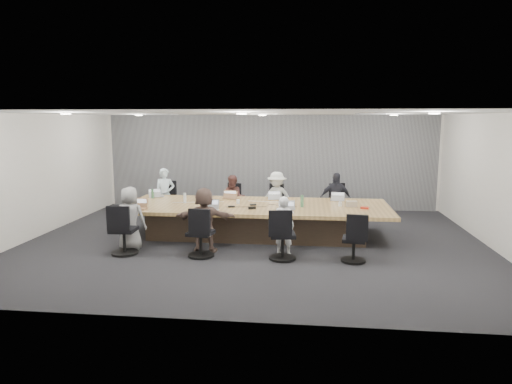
# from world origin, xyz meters

# --- Properties ---
(floor) EXTENTS (10.00, 8.00, 0.00)m
(floor) POSITION_xyz_m (0.00, 0.00, 0.00)
(floor) COLOR black
(floor) RESTS_ON ground
(ceiling) EXTENTS (10.00, 8.00, 0.00)m
(ceiling) POSITION_xyz_m (0.00, 0.00, 2.80)
(ceiling) COLOR white
(ceiling) RESTS_ON wall_back
(wall_back) EXTENTS (10.00, 0.00, 2.80)m
(wall_back) POSITION_xyz_m (0.00, 4.00, 1.40)
(wall_back) COLOR silver
(wall_back) RESTS_ON ground
(wall_front) EXTENTS (10.00, 0.00, 2.80)m
(wall_front) POSITION_xyz_m (0.00, -4.00, 1.40)
(wall_front) COLOR silver
(wall_front) RESTS_ON ground
(wall_left) EXTENTS (0.00, 8.00, 2.80)m
(wall_left) POSITION_xyz_m (-5.00, 0.00, 1.40)
(wall_left) COLOR silver
(wall_left) RESTS_ON ground
(wall_right) EXTENTS (0.00, 8.00, 2.80)m
(wall_right) POSITION_xyz_m (5.00, 0.00, 1.40)
(wall_right) COLOR silver
(wall_right) RESTS_ON ground
(curtain) EXTENTS (9.80, 0.04, 2.80)m
(curtain) POSITION_xyz_m (0.00, 3.92, 1.40)
(curtain) COLOR gray
(curtain) RESTS_ON ground
(conference_table) EXTENTS (6.00, 2.20, 0.74)m
(conference_table) POSITION_xyz_m (0.00, 0.50, 0.40)
(conference_table) COLOR #433225
(conference_table) RESTS_ON ground
(chair_0) EXTENTS (0.66, 0.66, 0.80)m
(chair_0) POSITION_xyz_m (-2.59, 2.20, 0.40)
(chair_0) COLOR black
(chair_0) RESTS_ON ground
(chair_1) EXTENTS (0.62, 0.62, 0.73)m
(chair_1) POSITION_xyz_m (-0.75, 2.20, 0.36)
(chair_1) COLOR black
(chair_1) RESTS_ON ground
(chair_2) EXTENTS (0.58, 0.58, 0.73)m
(chair_2) POSITION_xyz_m (0.37, 2.20, 0.37)
(chair_2) COLOR black
(chair_2) RESTS_ON ground
(chair_3) EXTENTS (0.68, 0.68, 0.80)m
(chair_3) POSITION_xyz_m (1.86, 2.20, 0.40)
(chair_3) COLOR black
(chair_3) RESTS_ON ground
(chair_4) EXTENTS (0.58, 0.58, 0.83)m
(chair_4) POSITION_xyz_m (-2.47, -1.20, 0.42)
(chair_4) COLOR black
(chair_4) RESTS_ON ground
(chair_5) EXTENTS (0.61, 0.61, 0.80)m
(chair_5) POSITION_xyz_m (-0.91, -1.20, 0.40)
(chair_5) COLOR black
(chair_5) RESTS_ON ground
(chair_6) EXTENTS (0.62, 0.62, 0.82)m
(chair_6) POSITION_xyz_m (0.69, -1.20, 0.41)
(chair_6) COLOR black
(chair_6) RESTS_ON ground
(chair_7) EXTENTS (0.55, 0.55, 0.73)m
(chair_7) POSITION_xyz_m (2.04, -1.20, 0.36)
(chair_7) COLOR black
(chair_7) RESTS_ON ground
(person_0) EXTENTS (0.57, 0.43, 1.40)m
(person_0) POSITION_xyz_m (-2.59, 1.85, 0.70)
(person_0) COLOR silver
(person_0) RESTS_ON ground
(laptop_0) EXTENTS (0.33, 0.27, 0.02)m
(laptop_0) POSITION_xyz_m (-2.59, 1.30, 0.75)
(laptop_0) COLOR #B2B2B7
(laptop_0) RESTS_ON conference_table
(person_1) EXTENTS (0.64, 0.52, 1.24)m
(person_1) POSITION_xyz_m (-0.75, 1.85, 0.62)
(person_1) COLOR #55302C
(person_1) RESTS_ON ground
(laptop_1) EXTENTS (0.40, 0.31, 0.02)m
(laptop_1) POSITION_xyz_m (-0.75, 1.30, 0.75)
(laptop_1) COLOR #8C6647
(laptop_1) RESTS_ON conference_table
(person_2) EXTENTS (0.94, 0.65, 1.34)m
(person_2) POSITION_xyz_m (0.37, 1.85, 0.67)
(person_2) COLOR #BBC0BA
(person_2) RESTS_ON ground
(laptop_2) EXTENTS (0.32, 0.24, 0.02)m
(laptop_2) POSITION_xyz_m (0.37, 1.30, 0.75)
(laptop_2) COLOR #B2B2B7
(laptop_2) RESTS_ON conference_table
(person_3) EXTENTS (0.80, 0.36, 1.34)m
(person_3) POSITION_xyz_m (1.86, 1.85, 0.67)
(person_3) COLOR #24252F
(person_3) RESTS_ON ground
(laptop_3) EXTENTS (0.33, 0.24, 0.02)m
(laptop_3) POSITION_xyz_m (1.86, 1.30, 0.75)
(laptop_3) COLOR #B2B2B7
(laptop_3) RESTS_ON conference_table
(person_4) EXTENTS (0.64, 0.42, 1.31)m
(person_4) POSITION_xyz_m (-2.47, -0.85, 0.66)
(person_4) COLOR gray
(person_4) RESTS_ON ground
(laptop_4) EXTENTS (0.30, 0.22, 0.02)m
(laptop_4) POSITION_xyz_m (-2.47, -0.30, 0.75)
(laptop_4) COLOR #8C6647
(laptop_4) RESTS_ON conference_table
(person_5) EXTENTS (1.26, 0.47, 1.33)m
(person_5) POSITION_xyz_m (-0.91, -0.85, 0.67)
(person_5) COLOR brown
(person_5) RESTS_ON ground
(laptop_5) EXTENTS (0.36, 0.25, 0.02)m
(laptop_5) POSITION_xyz_m (-0.91, -0.30, 0.75)
(laptop_5) COLOR #B2B2B7
(laptop_5) RESTS_ON conference_table
(person_6) EXTENTS (0.48, 0.37, 1.18)m
(person_6) POSITION_xyz_m (0.69, -0.85, 0.59)
(person_6) COLOR silver
(person_6) RESTS_ON ground
(laptop_6) EXTENTS (0.38, 0.29, 0.02)m
(laptop_6) POSITION_xyz_m (0.69, -0.30, 0.75)
(laptop_6) COLOR #B2B2B7
(laptop_6) RESTS_ON conference_table
(bottle_green_left) EXTENTS (0.08, 0.08, 0.23)m
(bottle_green_left) POSITION_xyz_m (-2.65, 1.07, 0.85)
(bottle_green_left) COLOR #457D53
(bottle_green_left) RESTS_ON conference_table
(bottle_green_right) EXTENTS (0.10, 0.10, 0.26)m
(bottle_green_right) POSITION_xyz_m (1.04, 0.36, 0.87)
(bottle_green_right) COLOR #457D53
(bottle_green_right) RESTS_ON conference_table
(bottle_clear) EXTENTS (0.08, 0.08, 0.23)m
(bottle_clear) POSITION_xyz_m (-1.69, 0.55, 0.86)
(bottle_clear) COLOR silver
(bottle_clear) RESTS_ON conference_table
(cup_white_far) EXTENTS (0.10, 0.10, 0.10)m
(cup_white_far) POSITION_xyz_m (-0.44, 0.58, 0.79)
(cup_white_far) COLOR white
(cup_white_far) RESTS_ON conference_table
(cup_white_near) EXTENTS (0.10, 0.10, 0.10)m
(cup_white_near) POSITION_xyz_m (1.89, 0.53, 0.79)
(cup_white_near) COLOR white
(cup_white_near) RESTS_ON conference_table
(mug_brown) EXTENTS (0.11, 0.11, 0.12)m
(mug_brown) POSITION_xyz_m (-2.65, 0.06, 0.80)
(mug_brown) COLOR brown
(mug_brown) RESTS_ON conference_table
(mic_left) EXTENTS (0.17, 0.13, 0.03)m
(mic_left) POSITION_xyz_m (-0.52, 0.15, 0.75)
(mic_left) COLOR black
(mic_left) RESTS_ON conference_table
(mic_right) EXTENTS (0.16, 0.13, 0.03)m
(mic_right) POSITION_xyz_m (-0.07, 0.42, 0.75)
(mic_right) COLOR black
(mic_right) RESTS_ON conference_table
(stapler) EXTENTS (0.17, 0.10, 0.06)m
(stapler) POSITION_xyz_m (-0.04, -0.04, 0.77)
(stapler) COLOR black
(stapler) RESTS_ON conference_table
(canvas_bag) EXTENTS (0.24, 0.16, 0.13)m
(canvas_bag) POSITION_xyz_m (2.14, 0.50, 0.80)
(canvas_bag) COLOR gray
(canvas_bag) RESTS_ON conference_table
(snack_packet) EXTENTS (0.20, 0.16, 0.04)m
(snack_packet) POSITION_xyz_m (2.40, 0.29, 0.76)
(snack_packet) COLOR red
(snack_packet) RESTS_ON conference_table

